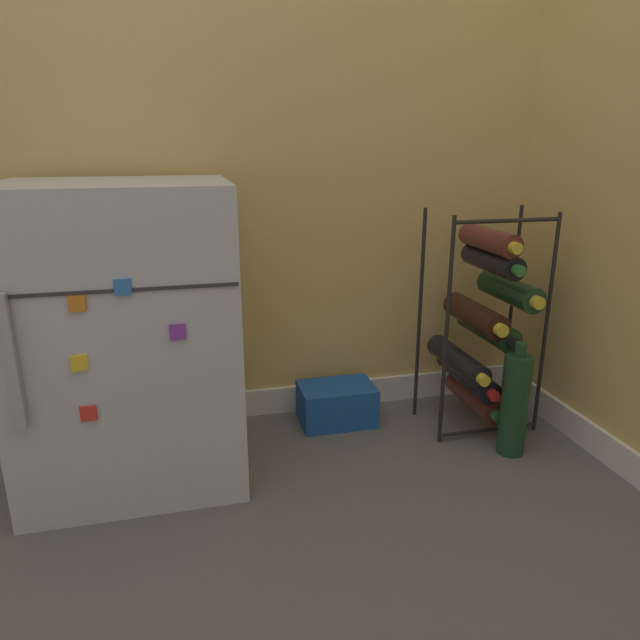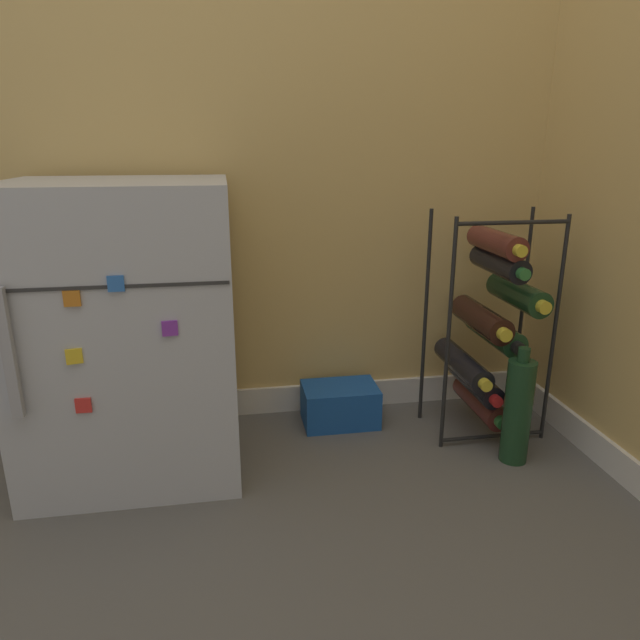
% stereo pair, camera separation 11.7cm
% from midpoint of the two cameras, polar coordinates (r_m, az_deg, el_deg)
% --- Properties ---
extents(ground_plane, '(14.00, 14.00, 0.00)m').
position_cam_midpoint_polar(ground_plane, '(1.43, 3.80, -20.81)').
color(ground_plane, '#56544F').
extents(wall_back, '(6.64, 0.07, 2.50)m').
position_cam_midpoint_polar(wall_back, '(1.86, -1.00, 28.39)').
color(wall_back, tan).
rests_on(wall_back, ground_plane).
extents(mini_fridge, '(0.55, 0.49, 0.79)m').
position_cam_midpoint_polar(mini_fridge, '(1.60, -16.57, -1.13)').
color(mini_fridge, '#B7BABF').
rests_on(mini_fridge, ground_plane).
extents(wine_rack, '(0.34, 0.33, 0.69)m').
position_cam_midpoint_polar(wine_rack, '(1.84, 18.23, -0.83)').
color(wine_rack, black).
rests_on(wine_rack, ground_plane).
extents(soda_box, '(0.24, 0.16, 0.13)m').
position_cam_midpoint_polar(soda_box, '(1.89, 3.81, -8.45)').
color(soda_box, '#194C9E').
rests_on(soda_box, ground_plane).
extents(loose_bottle_floor, '(0.08, 0.08, 0.35)m').
position_cam_midpoint_polar(loose_bottle_floor, '(1.75, 21.02, -8.49)').
color(loose_bottle_floor, '#19381E').
rests_on(loose_bottle_floor, ground_plane).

